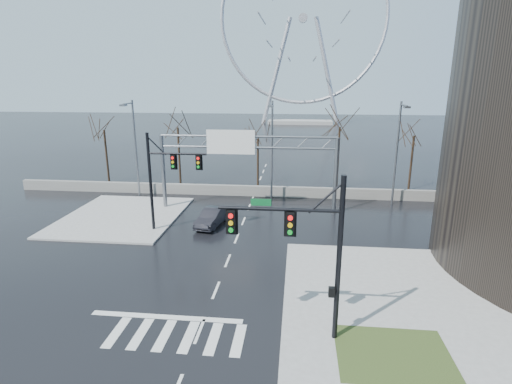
# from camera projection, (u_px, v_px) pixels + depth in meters

# --- Properties ---
(ground) EXTENTS (260.00, 260.00, 0.00)m
(ground) POSITION_uv_depth(u_px,v_px,m) (216.00, 290.00, 23.36)
(ground) COLOR black
(ground) RESTS_ON ground
(sidewalk_right_ext) EXTENTS (12.00, 10.00, 0.15)m
(sidewalk_right_ext) POSITION_uv_depth(u_px,v_px,m) (384.00, 281.00, 24.25)
(sidewalk_right_ext) COLOR gray
(sidewalk_right_ext) RESTS_ON ground
(sidewalk_far) EXTENTS (10.00, 12.00, 0.15)m
(sidewalk_far) POSITION_uv_depth(u_px,v_px,m) (123.00, 216.00, 35.94)
(sidewalk_far) COLOR gray
(sidewalk_far) RESTS_ON ground
(grass_strip) EXTENTS (5.00, 4.00, 0.02)m
(grass_strip) POSITION_uv_depth(u_px,v_px,m) (393.00, 355.00, 17.62)
(grass_strip) COLOR #283717
(grass_strip) RESTS_ON sidewalk_near
(barrier_wall) EXTENTS (52.00, 0.50, 1.10)m
(barrier_wall) POSITION_uv_depth(u_px,v_px,m) (254.00, 191.00, 42.37)
(barrier_wall) COLOR slate
(barrier_wall) RESTS_ON ground
(signal_mast_near) EXTENTS (5.52, 0.41, 8.00)m
(signal_mast_near) POSITION_uv_depth(u_px,v_px,m) (309.00, 243.00, 17.66)
(signal_mast_near) COLOR black
(signal_mast_near) RESTS_ON ground
(signal_mast_far) EXTENTS (4.72, 0.41, 8.00)m
(signal_mast_far) POSITION_uv_depth(u_px,v_px,m) (164.00, 173.00, 31.23)
(signal_mast_far) COLOR black
(signal_mast_far) RESTS_ON ground
(sign_gantry) EXTENTS (16.36, 0.40, 7.60)m
(sign_gantry) POSITION_uv_depth(u_px,v_px,m) (243.00, 156.00, 36.33)
(sign_gantry) COLOR slate
(sign_gantry) RESTS_ON ground
(streetlight_left) EXTENTS (0.50, 2.55, 10.00)m
(streetlight_left) POSITION_uv_depth(u_px,v_px,m) (134.00, 142.00, 40.38)
(streetlight_left) COLOR slate
(streetlight_left) RESTS_ON ground
(streetlight_mid) EXTENTS (0.50, 2.55, 10.00)m
(streetlight_mid) POSITION_uv_depth(u_px,v_px,m) (272.00, 144.00, 38.97)
(streetlight_mid) COLOR slate
(streetlight_mid) RESTS_ON ground
(streetlight_right) EXTENTS (0.50, 2.55, 10.00)m
(streetlight_right) POSITION_uv_depth(u_px,v_px,m) (398.00, 146.00, 37.76)
(streetlight_right) COLOR slate
(streetlight_right) RESTS_ON ground
(tree_far_left) EXTENTS (3.50, 3.50, 7.00)m
(tree_far_left) POSITION_uv_depth(u_px,v_px,m) (105.00, 136.00, 46.66)
(tree_far_left) COLOR black
(tree_far_left) RESTS_ON ground
(tree_left) EXTENTS (3.75, 3.75, 7.50)m
(tree_left) POSITION_uv_depth(u_px,v_px,m) (178.00, 134.00, 45.17)
(tree_left) COLOR black
(tree_left) RESTS_ON ground
(tree_center) EXTENTS (3.25, 3.25, 6.50)m
(tree_center) POSITION_uv_depth(u_px,v_px,m) (258.00, 141.00, 45.44)
(tree_center) COLOR black
(tree_center) RESTS_ON ground
(tree_right) EXTENTS (3.90, 3.90, 7.80)m
(tree_right) POSITION_uv_depth(u_px,v_px,m) (339.00, 134.00, 43.29)
(tree_right) COLOR black
(tree_right) RESTS_ON ground
(tree_far_right) EXTENTS (3.40, 3.40, 6.80)m
(tree_far_right) POSITION_uv_depth(u_px,v_px,m) (413.00, 142.00, 43.18)
(tree_far_right) COLOR black
(tree_far_right) RESTS_ON ground
(ferris_wheel) EXTENTS (45.00, 6.00, 50.91)m
(ferris_wheel) POSITION_uv_depth(u_px,v_px,m) (303.00, 26.00, 106.84)
(ferris_wheel) COLOR gray
(ferris_wheel) RESTS_ON ground
(car) EXTENTS (2.36, 4.61, 1.45)m
(car) POSITION_uv_depth(u_px,v_px,m) (212.00, 217.00, 33.67)
(car) COLOR black
(car) RESTS_ON ground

